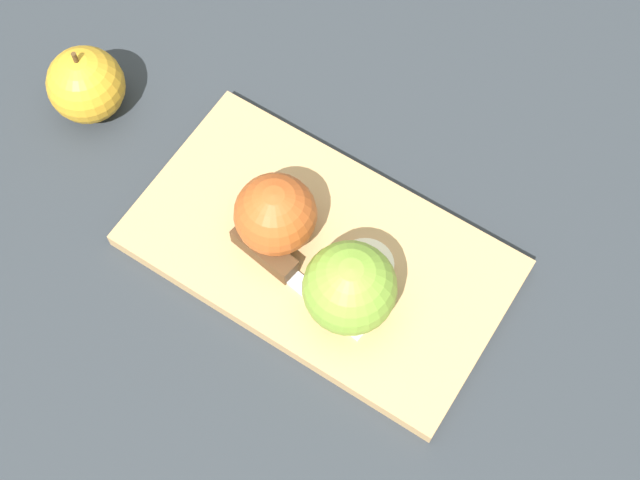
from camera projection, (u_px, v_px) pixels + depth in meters
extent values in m
plane|color=#282D33|center=(320.00, 256.00, 0.88)|extent=(4.00, 4.00, 0.00)
cube|color=tan|center=(320.00, 253.00, 0.87)|extent=(0.40, 0.27, 0.02)
sphere|color=#AD4C1E|center=(276.00, 213.00, 0.84)|extent=(0.08, 0.08, 0.08)
cylinder|color=#EFE5C6|center=(269.00, 211.00, 0.84)|extent=(0.02, 0.07, 0.07)
sphere|color=olive|center=(350.00, 288.00, 0.80)|extent=(0.09, 0.09, 0.09)
cylinder|color=#EFE5C6|center=(347.00, 296.00, 0.80)|extent=(0.08, 0.01, 0.08)
cube|color=silver|center=(327.00, 306.00, 0.84)|extent=(0.09, 0.04, 0.00)
cube|color=#472D19|center=(265.00, 251.00, 0.85)|extent=(0.07, 0.04, 0.02)
cylinder|color=#EFE5C6|center=(364.00, 269.00, 0.85)|extent=(0.05, 0.05, 0.00)
sphere|color=gold|center=(86.00, 85.00, 0.92)|extent=(0.08, 0.08, 0.08)
cylinder|color=#4C3319|center=(75.00, 57.00, 0.88)|extent=(0.01, 0.01, 0.01)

